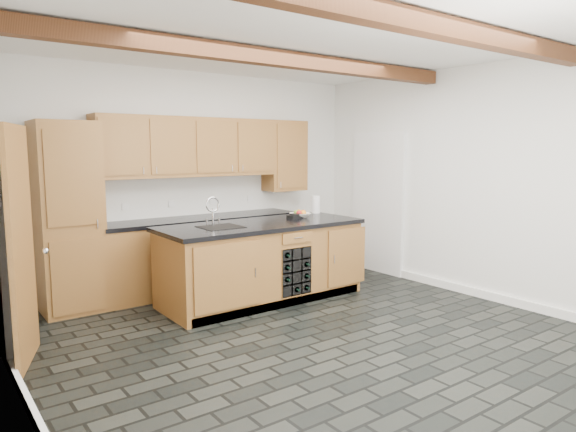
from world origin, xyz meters
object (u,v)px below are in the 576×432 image
kitchen_scale (295,216)px  paper_towel (316,204)px  island (263,261)px  fruit_bowl (300,215)px

kitchen_scale → paper_towel: paper_towel is taller
island → paper_towel: (1.11, 0.37, 0.58)m
paper_towel → fruit_bowl: bearing=-152.2°
fruit_bowl → paper_towel: (0.46, 0.24, 0.09)m
island → fruit_bowl: bearing=10.8°
kitchen_scale → fruit_bowl: same height
fruit_bowl → paper_towel: size_ratio=1.04×
kitchen_scale → fruit_bowl: size_ratio=0.88×
kitchen_scale → paper_towel: size_ratio=0.91×
kitchen_scale → paper_towel: bearing=16.9°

